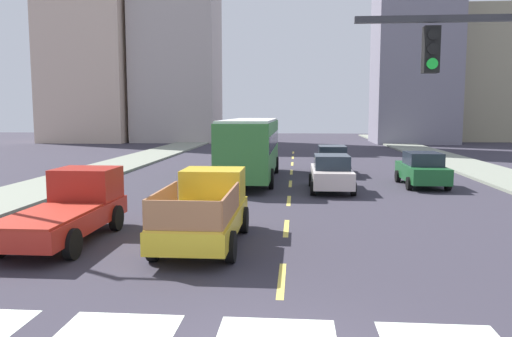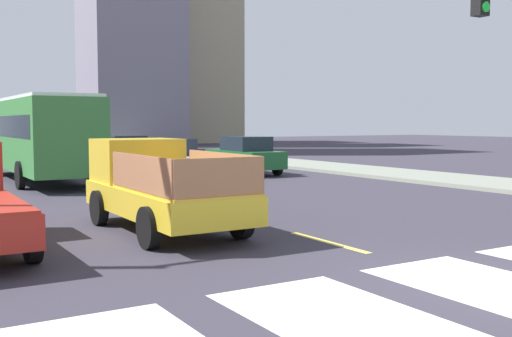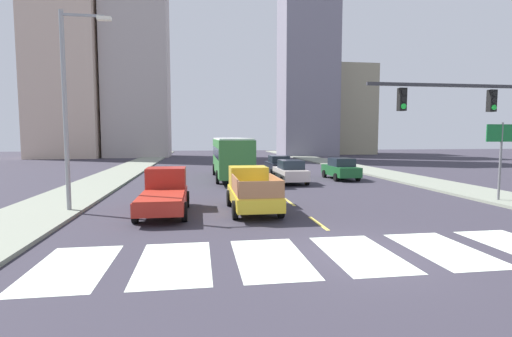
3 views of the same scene
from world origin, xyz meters
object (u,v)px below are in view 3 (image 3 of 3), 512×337
Objects in this scene: sedan_near_left at (341,169)px; direction_sign_green at (501,145)px; pickup_stakebed at (252,190)px; city_bus at (231,155)px; pickup_dark at (164,192)px; streetlight_left at (69,103)px; sedan_far at (290,172)px; sedan_mid at (278,165)px.

direction_sign_green is (4.22, -11.51, 2.17)m from sedan_near_left.
city_bus is (0.12, 12.95, 1.02)m from pickup_stakebed.
city_bus is 2.45× the size of sedan_near_left.
sedan_near_left is 12.45m from direction_sign_green.
pickup_dark is 5.81m from streetlight_left.
city_bus is at bearing 172.15° from sedan_near_left.
direction_sign_green is 21.34m from streetlight_left.
pickup_stakebed reaches higher than sedan_near_left.
direction_sign_green is (8.85, -9.63, 2.17)m from sedan_far.
streetlight_left reaches higher than pickup_dark.
sedan_far is at bearing 49.03° from pickup_dark.
sedan_near_left is 6.15m from sedan_mid.
sedan_near_left is (8.85, 11.46, -0.08)m from pickup_stakebed.
sedan_mid is at bearing 117.65° from direction_sign_green.
pickup_dark is at bearing -136.51° from sedan_near_left.
pickup_dark is at bearing -119.35° from sedan_mid.
direction_sign_green is at bearing -63.09° from sedan_mid.
sedan_near_left is at bearing 110.14° from direction_sign_green.
sedan_far and sedan_mid have the same top height.
city_bus reaches higher than pickup_stakebed.
streetlight_left is (-12.85, -15.48, 4.11)m from sedan_mid.
pickup_stakebed is at bearing -125.85° from sedan_near_left.
sedan_near_left is at bearing 53.55° from pickup_stakebed.
sedan_far is 6.41m from sedan_mid.
streetlight_left is at bearing -130.44° from sedan_mid.
sedan_far is (4.22, 9.58, -0.08)m from pickup_stakebed.
pickup_dark is 1.24× the size of direction_sign_green.
city_bus is at bearing 56.35° from streetlight_left.
sedan_near_left is (12.89, 11.47, -0.06)m from pickup_dark.
direction_sign_green is at bearing -47.08° from sedan_far.
city_bus reaches higher than sedan_far.
pickup_stakebed is 0.48× the size of city_bus.
pickup_dark is at bearing -178.63° from pickup_stakebed.
city_bus reaches higher than sedan_near_left.
sedan_far is at bearing -94.84° from sedan_mid.
pickup_stakebed is at bearing 179.78° from direction_sign_green.
city_bus is 5.58m from sedan_mid.
pickup_dark is 12.65m from sedan_far.
sedan_far is (4.10, -3.37, -1.09)m from city_bus.
sedan_mid is (8.72, 15.98, -0.06)m from pickup_dark.
pickup_stakebed is at bearing -90.25° from city_bus.
direction_sign_green is at bearing -1.46° from streetlight_left.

